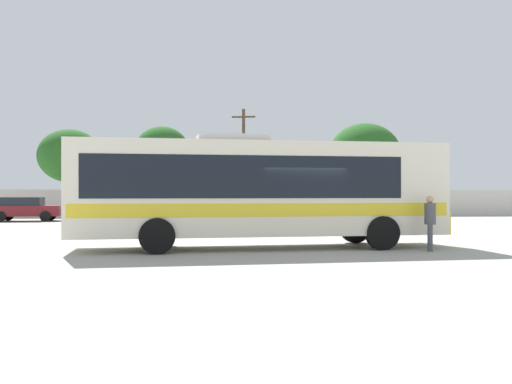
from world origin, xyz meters
The scene contains 12 objects.
ground_plane centered at (0.00, 10.00, 0.00)m, with size 300.00×300.00×0.00m, color #A3A099.
perimeter_wall centered at (0.00, 22.96, 0.99)m, with size 80.00×0.30×1.99m, color beige.
coach_bus_cream_yellow centered at (-1.38, 0.15, 1.90)m, with size 11.83×3.33×3.56m.
attendant_by_bus_door centered at (3.74, -1.31, 0.94)m, with size 0.45×0.45×1.66m.
parked_car_leftmost_maroon centered at (-13.83, 18.24, 0.78)m, with size 4.27×2.20×1.48m.
parked_car_second_grey centered at (-7.70, 18.96, 0.79)m, with size 4.50×2.15×1.50m.
parked_car_third_white centered at (-1.67, 18.86, 0.76)m, with size 4.17×2.27×1.43m.
utility_pole_near centered at (0.25, 25.14, 4.27)m, with size 1.79×0.49×8.18m.
roadside_tree_left centered at (-13.24, 27.44, 4.64)m, with size 4.90×4.90×6.73m.
roadside_tree_midleft centered at (-6.02, 26.47, 5.16)m, with size 4.11×4.11×6.92m.
roadside_tree_midright centered at (0.54, 24.99, 4.08)m, with size 4.04×4.04×5.81m.
roadside_tree_right centered at (10.23, 26.59, 4.95)m, with size 5.72×5.72×7.39m.
Camera 1 is at (-3.18, -17.38, 1.76)m, focal length 39.04 mm.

